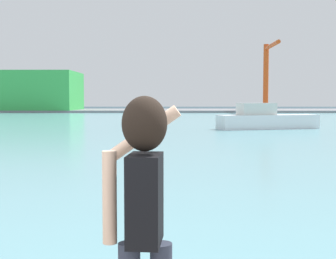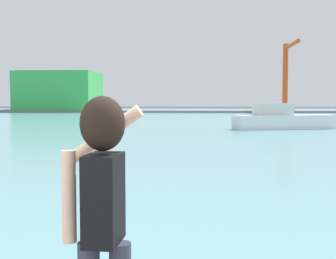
% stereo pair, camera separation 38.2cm
% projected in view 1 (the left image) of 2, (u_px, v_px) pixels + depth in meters
% --- Properties ---
extents(ground_plane, '(220.00, 220.00, 0.00)m').
position_uv_depth(ground_plane, '(166.00, 121.00, 52.04)').
color(ground_plane, '#334751').
extents(harbor_water, '(140.00, 100.00, 0.02)m').
position_uv_depth(harbor_water, '(167.00, 120.00, 54.04)').
color(harbor_water, '#6BA8B2').
rests_on(harbor_water, ground_plane).
extents(far_shore_dock, '(140.00, 20.00, 0.42)m').
position_uv_depth(far_shore_dock, '(170.00, 111.00, 93.94)').
color(far_shore_dock, gray).
rests_on(far_shore_dock, ground_plane).
extents(person_photographer, '(0.53, 0.55, 1.74)m').
position_uv_depth(person_photographer, '(143.00, 204.00, 2.88)').
color(person_photographer, '#2D3342').
rests_on(person_photographer, quay_promenade).
extents(boat_moored, '(8.59, 4.28, 2.10)m').
position_uv_depth(boat_moored, '(266.00, 120.00, 37.54)').
color(boat_moored, white).
rests_on(boat_moored, harbor_water).
extents(warehouse_left, '(14.63, 13.68, 7.41)m').
position_uv_depth(warehouse_left, '(40.00, 91.00, 90.85)').
color(warehouse_left, green).
rests_on(warehouse_left, far_shore_dock).
extents(port_crane, '(1.00, 11.07, 12.51)m').
position_uv_depth(port_crane, '(268.00, 68.00, 86.71)').
color(port_crane, '#D84C19').
rests_on(port_crane, far_shore_dock).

